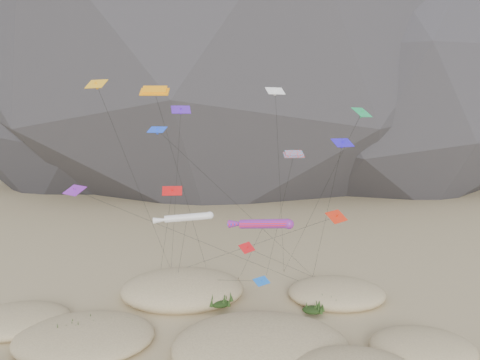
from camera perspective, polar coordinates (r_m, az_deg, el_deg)
The scene contains 8 objects.
dunes at distance 46.66m, azimuth -4.61°, elevation -18.57°, with size 49.35×36.59×3.95m.
dune_grass at distance 44.92m, azimuth -4.80°, elevation -19.50°, with size 44.18×29.42×1.51m.
kite_stakes at distance 64.33m, azimuth -1.17°, elevation -11.68°, with size 20.97×7.32×0.30m.
rainbow_tube_kite at distance 49.21m, azimuth 2.68°, elevation -5.37°, with size 6.78×15.72×11.11m.
white_tube_kite at distance 48.59m, azimuth -6.76°, elevation -4.60°, with size 6.23×10.59×11.73m.
orange_parafoil at distance 49.46m, azimuth -10.29°, elevation 10.38°, with size 6.72×12.75×24.61m.
multi_parafoil at distance 51.15m, azimuth 6.51°, elevation 2.92°, with size 2.76×12.04×17.86m.
delta_kites at distance 48.02m, azimuth -0.96°, elevation 2.29°, with size 31.67×22.66×25.16m.
Camera 1 is at (0.49, -37.10, 21.09)m, focal length 35.00 mm.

